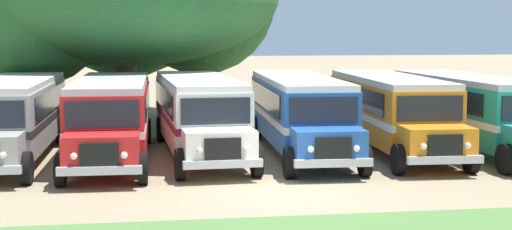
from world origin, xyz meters
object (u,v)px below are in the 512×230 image
parked_bus_slot_0 (14,114)px  parked_bus_slot_3 (300,111)px  parked_bus_slot_4 (390,109)px  parked_bus_slot_1 (112,114)px  parked_bus_slot_5 (471,109)px  parked_bus_slot_2 (199,111)px

parked_bus_slot_0 → parked_bus_slot_3: (10.40, -0.33, 0.00)m
parked_bus_slot_3 → parked_bus_slot_4: size_ratio=1.00×
parked_bus_slot_1 → parked_bus_slot_5: size_ratio=1.00×
parked_bus_slot_5 → parked_bus_slot_4: bearing=-99.7°
parked_bus_slot_1 → parked_bus_slot_0: bearing=-96.8°
parked_bus_slot_0 → parked_bus_slot_4: bearing=89.4°
parked_bus_slot_0 → parked_bus_slot_5: (17.00, -0.73, 0.00)m
parked_bus_slot_0 → parked_bus_slot_4: (13.95, -0.32, 0.00)m
parked_bus_slot_0 → parked_bus_slot_2: size_ratio=1.00×
parked_bus_slot_3 → parked_bus_slot_4: 3.55m
parked_bus_slot_3 → parked_bus_slot_5: 6.61m
parked_bus_slot_4 → parked_bus_slot_0: bearing=-89.3°
parked_bus_slot_0 → parked_bus_slot_2: (6.64, 0.00, 0.00)m
parked_bus_slot_0 → parked_bus_slot_5: size_ratio=1.00×
parked_bus_slot_2 → parked_bus_slot_4: 7.31m
parked_bus_slot_2 → parked_bus_slot_0: bearing=-92.8°
parked_bus_slot_2 → parked_bus_slot_5: size_ratio=1.00×
parked_bus_slot_0 → parked_bus_slot_1: size_ratio=1.00×
parked_bus_slot_1 → parked_bus_slot_4: same height
parked_bus_slot_2 → parked_bus_slot_3: (3.76, -0.33, 0.00)m
parked_bus_slot_0 → parked_bus_slot_2: 6.64m
parked_bus_slot_1 → parked_bus_slot_3: same height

